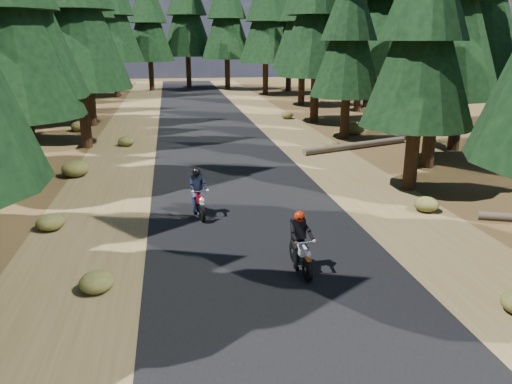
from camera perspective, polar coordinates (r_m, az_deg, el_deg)
ground at (r=12.72m, az=1.15°, el=-6.70°), size 120.00×120.00×0.00m
road at (r=17.35m, az=-1.95°, el=-0.12°), size 6.00×100.00×0.01m
shoulder_l at (r=17.38m, az=-17.15°, el=-0.88°), size 3.20×100.00×0.01m
shoulder_r at (r=18.51m, az=12.30°, el=0.58°), size 3.20×100.00×0.01m
log_near at (r=25.00m, az=11.39°, el=5.24°), size 5.94×2.42×0.32m
understory_shrubs at (r=22.04m, az=-2.37°, el=4.32°), size 16.49×32.37×0.71m
rider_lead at (r=11.50m, az=5.12°, el=-6.85°), size 0.55×1.60×1.41m
rider_follow at (r=15.09m, az=-6.60°, el=-0.95°), size 0.71×1.68×1.46m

